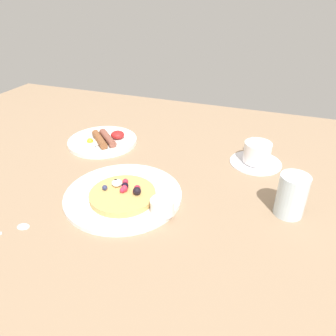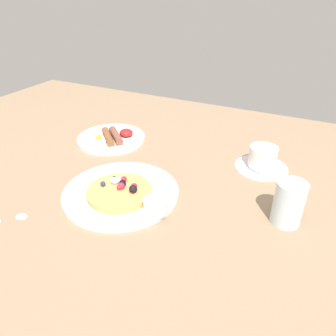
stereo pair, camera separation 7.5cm
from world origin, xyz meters
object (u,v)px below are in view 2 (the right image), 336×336
coffee_cup (263,156)px  teaspoon (7,219)px  pancake_plate (121,192)px  breakfast_plate (111,138)px  syrup_ramekin (156,206)px  water_glass (289,202)px  coffee_saucer (261,167)px

coffee_cup → teaspoon: size_ratio=0.95×
pancake_plate → teaspoon: 26.06cm
breakfast_plate → teaspoon: 44.22cm
syrup_ramekin → teaspoon: bearing=-151.3°
coffee_cup → water_glass: bearing=-65.3°
syrup_ramekin → coffee_cup: bearing=62.4°
coffee_cup → breakfast_plate: bearing=-175.4°
breakfast_plate → teaspoon: bearing=-86.4°
pancake_plate → water_glass: 39.11cm
coffee_saucer → teaspoon: (-45.80, -47.85, -0.08)cm
breakfast_plate → coffee_cup: coffee_cup is taller
coffee_cup → teaspoon: bearing=-133.6°
breakfast_plate → water_glass: (58.24, -17.21, 4.32)cm
pancake_plate → syrup_ramekin: size_ratio=5.27×
teaspoon → water_glass: (55.42, 26.92, 4.74)cm
syrup_ramekin → coffee_saucer: (16.84, 31.96, -2.51)cm
syrup_ramekin → water_glass: water_glass is taller
water_glass → coffee_cup: bearing=114.7°
coffee_saucer → breakfast_plate: bearing=-175.6°
syrup_ramekin → breakfast_plate: (-31.78, 28.24, -2.16)cm
syrup_ramekin → water_glass: bearing=22.6°
pancake_plate → coffee_saucer: (28.52, 28.35, -0.22)cm
syrup_ramekin → coffee_saucer: syrup_ramekin is taller
pancake_plate → breakfast_plate: 31.79cm
syrup_ramekin → breakfast_plate: size_ratio=0.24×
syrup_ramekin → coffee_cup: coffee_cup is taller
pancake_plate → syrup_ramekin: (11.69, -3.61, 2.29)cm
coffee_saucer → coffee_cup: 3.36cm
syrup_ramekin → teaspoon: (-28.97, -15.89, -2.59)cm
pancake_plate → teaspoon: bearing=-131.5°
coffee_saucer → water_glass: 23.51cm
coffee_saucer → water_glass: (9.62, -20.93, 4.66)cm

